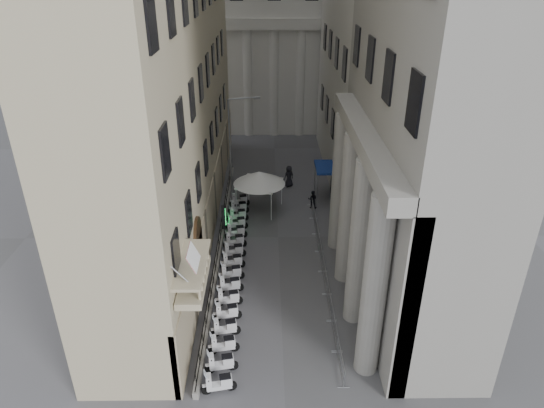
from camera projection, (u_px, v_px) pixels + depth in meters
The scene contains 33 objects.
iron_fence at pixel (220, 246), 35.82m from camera, with size 0.30×28.00×1.40m, color black, non-canonical shape.
blue_awning at pixel (323, 197), 43.02m from camera, with size 1.60×3.00×3.00m, color navy, non-canonical shape.
flag at pixel (204, 384), 24.25m from camera, with size 1.00×1.40×8.20m, color #9E0C11, non-canonical shape.
scooter_0 at pixel (220, 392), 23.80m from camera, with size 0.56×1.40×1.50m, color white, non-canonical shape.
scooter_1 at pixel (222, 371), 24.99m from camera, with size 0.56×1.40×1.50m, color white, non-canonical shape.
scooter_2 at pixel (224, 352), 26.17m from camera, with size 0.56×1.40×1.50m, color white, non-canonical shape.
scooter_3 at pixel (226, 335), 27.35m from camera, with size 0.56×1.40×1.50m, color white, non-canonical shape.
scooter_4 at pixel (228, 320), 28.53m from camera, with size 0.56×1.40×1.50m, color white, non-canonical shape.
scooter_5 at pixel (229, 305), 29.71m from camera, with size 0.56×1.40×1.50m, color white, non-canonical shape.
scooter_6 at pixel (231, 292), 30.89m from camera, with size 0.56×1.40×1.50m, color white, non-canonical shape.
scooter_7 at pixel (232, 279), 32.08m from camera, with size 0.56×1.40×1.50m, color white, non-canonical shape.
scooter_8 at pixel (233, 268), 33.26m from camera, with size 0.56×1.40×1.50m, color white, non-canonical shape.
scooter_9 at pixel (234, 257), 34.44m from camera, with size 0.56×1.40×1.50m, color white, non-canonical shape.
scooter_10 at pixel (235, 247), 35.62m from camera, with size 0.56×1.40×1.50m, color white, non-canonical shape.
scooter_11 at pixel (236, 238), 36.80m from camera, with size 0.56×1.40×1.50m, color white, non-canonical shape.
scooter_12 at pixel (237, 229), 37.99m from camera, with size 0.56×1.40×1.50m, color white, non-canonical shape.
scooter_13 at pixel (238, 221), 39.17m from camera, with size 0.56×1.40×1.50m, color white, non-canonical shape.
scooter_14 at pixel (239, 213), 40.35m from camera, with size 0.56×1.40×1.50m, color white, non-canonical shape.
scooter_15 at pixel (240, 206), 41.53m from camera, with size 0.56×1.40×1.50m, color white, non-canonical shape.
barrier_0 at pixel (340, 370), 25.08m from camera, with size 0.60×2.40×1.10m, color #A1A4A8, non-canonical shape.
barrier_1 at pixel (334, 336), 27.31m from camera, with size 0.60×2.40×1.10m, color #A1A4A8, non-canonical shape.
barrier_2 at pixel (329, 307), 29.53m from camera, with size 0.60×2.40×1.10m, color #A1A4A8, non-canonical shape.
barrier_3 at pixel (325, 283), 31.76m from camera, with size 0.60×2.40×1.10m, color #A1A4A8, non-canonical shape.
barrier_4 at pixel (321, 261), 33.98m from camera, with size 0.60×2.40×1.10m, color #A1A4A8, non-canonical shape.
barrier_5 at pixel (318, 243), 36.21m from camera, with size 0.60×2.40×1.10m, color #A1A4A8, non-canonical shape.
barrier_6 at pixel (315, 226), 38.43m from camera, with size 0.60×2.40×1.10m, color #A1A4A8, non-canonical shape.
barrier_7 at pixel (312, 211), 40.66m from camera, with size 0.60×2.40×1.10m, color #A1A4A8, non-canonical shape.
security_tent at pixel (255, 175), 40.12m from camera, with size 4.28×4.28×3.48m.
street_lamp at pixel (234, 138), 41.67m from camera, with size 2.74×0.92×8.61m.
info_kiosk at pixel (224, 219), 37.34m from camera, with size 0.40×0.97×2.00m.
pedestrian_a at pixel (271, 184), 43.27m from camera, with size 0.67×0.44×1.84m, color #0D1137.
pedestrian_b at pixel (312, 199), 40.90m from camera, with size 0.77×0.60×1.59m, color black.
pedestrian_c at pixel (289, 176), 44.67m from camera, with size 0.98×0.64×2.02m, color black.
Camera 1 is at (-0.78, -12.52, 19.06)m, focal length 32.00 mm.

